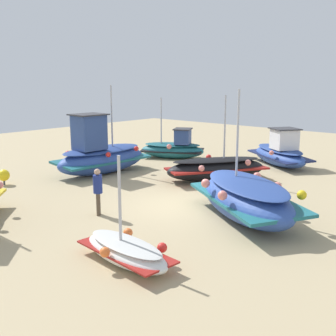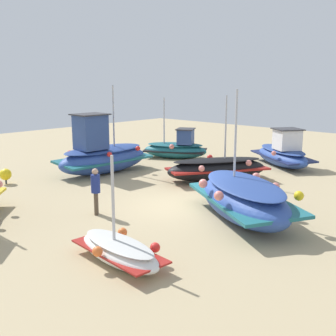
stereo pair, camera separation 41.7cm
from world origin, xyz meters
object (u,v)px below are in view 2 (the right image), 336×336
fishing_boat_2 (217,169)px  fishing_boat_5 (283,154)px  fishing_boat_3 (243,199)px  person_walking (96,188)px  fishing_boat_6 (119,250)px  fishing_boat_0 (176,148)px  mooring_buoy_0 (6,174)px  fishing_boat_1 (102,155)px

fishing_boat_2 → fishing_boat_5: bearing=-154.0°
fishing_boat_3 → person_walking: 5.10m
fishing_boat_6 → person_walking: (-2.03, -3.59, 0.63)m
fishing_boat_0 → fishing_boat_6: bearing=-82.7°
fishing_boat_6 → mooring_buoy_0: (-1.95, -10.15, 0.11)m
fishing_boat_6 → person_walking: size_ratio=1.87×
fishing_boat_1 → person_walking: (4.32, 5.09, 0.01)m
fishing_boat_2 → fishing_boat_6: fishing_boat_2 is taller
fishing_boat_3 → mooring_buoy_0: fishing_boat_3 is taller
fishing_boat_6 → mooring_buoy_0: size_ratio=4.42×
fishing_boat_5 → fishing_boat_6: (14.24, 2.90, -0.35)m
fishing_boat_6 → fishing_boat_1: bearing=148.7°
fishing_boat_3 → mooring_buoy_0: (3.17, -10.62, -0.30)m
fishing_boat_2 → fishing_boat_5: fishing_boat_2 is taller
fishing_boat_2 → person_walking: fishing_boat_2 is taller
fishing_boat_5 → person_walking: size_ratio=2.88×
person_walking → fishing_boat_6: bearing=102.2°
fishing_boat_1 → fishing_boat_6: fishing_boat_1 is taller
fishing_boat_2 → fishing_boat_6: (8.96, 3.44, -0.26)m
fishing_boat_2 → fishing_boat_6: size_ratio=1.61×
fishing_boat_0 → fishing_boat_1: bearing=-118.7°
fishing_boat_5 → person_walking: 12.23m
fishing_boat_0 → fishing_boat_3: bearing=-65.5°
fishing_boat_1 → fishing_boat_6: 10.78m
fishing_boat_0 → person_walking: bearing=-91.6°
fishing_boat_1 → fishing_boat_3: (1.24, 9.15, -0.21)m
fishing_boat_2 → fishing_boat_3: bearing=77.4°
fishing_boat_2 → fishing_boat_3: size_ratio=0.91×
fishing_boat_0 → mooring_buoy_0: size_ratio=5.78×
fishing_boat_0 → fishing_boat_3: size_ratio=0.74×
fishing_boat_3 → fishing_boat_5: fishing_boat_3 is taller
fishing_boat_2 → fishing_boat_0: bearing=-87.9°
fishing_boat_2 → mooring_buoy_0: bearing=-11.9°
fishing_boat_3 → mooring_buoy_0: 11.09m
fishing_boat_3 → fishing_boat_5: (-9.13, -3.37, -0.06)m
fishing_boat_1 → fishing_boat_3: 9.24m
fishing_boat_5 → fishing_boat_0: bearing=-124.8°
fishing_boat_0 → person_walking: 11.16m
fishing_boat_0 → fishing_boat_6: (11.95, 8.69, -0.27)m
fishing_boat_2 → fishing_boat_6: bearing=52.9°
fishing_boat_3 → fishing_boat_2: bearing=167.2°
fishing_boat_6 → mooring_buoy_0: fishing_boat_6 is taller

